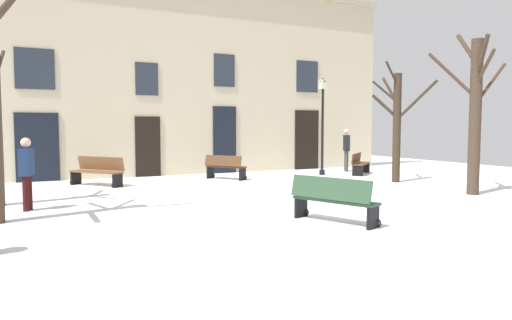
% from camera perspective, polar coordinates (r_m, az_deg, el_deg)
% --- Properties ---
extents(ground_plane, '(29.45, 29.45, 0.00)m').
position_cam_1_polar(ground_plane, '(11.53, 3.36, -5.37)').
color(ground_plane, white).
extents(building_facade, '(18.41, 0.60, 7.86)m').
position_cam_1_polar(building_facade, '(18.80, -8.63, 10.41)').
color(building_facade, beige).
rests_on(building_facade, ground).
extents(tree_near_facade, '(1.68, 2.19, 4.07)m').
position_cam_1_polar(tree_near_facade, '(16.53, 16.98, 4.46)').
color(tree_near_facade, '#382B1E').
rests_on(tree_near_facade, ground).
extents(tree_center, '(1.65, 1.82, 4.62)m').
position_cam_1_polar(tree_center, '(14.26, 25.40, 5.63)').
color(tree_center, '#423326').
rests_on(tree_center, ground).
extents(streetlamp, '(0.30, 0.30, 3.80)m').
position_cam_1_polar(streetlamp, '(18.39, 8.22, 5.41)').
color(streetlamp, black).
rests_on(streetlamp, ground).
extents(bench_back_to_back_left, '(1.12, 1.84, 0.92)m').
position_cam_1_polar(bench_back_to_back_left, '(9.26, 9.52, -4.81)').
color(bench_back_to_back_left, '#2D4C33').
rests_on(bench_back_to_back_left, ground).
extents(bench_by_litter_bin, '(1.27, 1.51, 0.88)m').
position_cam_1_polar(bench_by_litter_bin, '(16.71, -3.83, -0.86)').
color(bench_by_litter_bin, '#51331E').
rests_on(bench_by_litter_bin, ground).
extents(bench_near_center_tree, '(1.55, 1.43, 0.85)m').
position_cam_1_polar(bench_near_center_tree, '(18.97, 12.71, -0.42)').
color(bench_near_center_tree, '#51331E').
rests_on(bench_near_center_tree, ground).
extents(bench_near_lamp, '(1.59, 1.79, 0.94)m').
position_cam_1_polar(bench_near_lamp, '(15.76, -18.98, -1.27)').
color(bench_near_lamp, brown).
rests_on(bench_near_lamp, ground).
extents(person_by_shop_door, '(0.36, 0.44, 1.82)m').
position_cam_1_polar(person_by_shop_door, '(20.07, 11.10, 1.54)').
color(person_by_shop_door, '#403D3A').
rests_on(person_by_shop_door, ground).
extents(person_strolling, '(0.34, 0.43, 1.66)m').
position_cam_1_polar(person_strolling, '(11.64, -26.46, -1.16)').
color(person_strolling, '#350F0F').
rests_on(person_strolling, ground).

